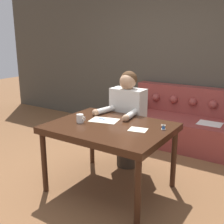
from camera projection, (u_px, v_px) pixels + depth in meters
name	position (u px, v px, depth m)	size (l,w,h in m)	color
ground_plane	(101.00, 184.00, 3.26)	(16.00, 16.00, 0.00)	brown
wall_back	(175.00, 58.00, 4.69)	(8.00, 0.06, 2.60)	#474238
dining_table	(110.00, 132.00, 2.98)	(1.26, 0.97, 0.75)	#381E11
couch	(188.00, 125.00, 4.38)	(1.96, 0.85, 0.88)	brown
person	(127.00, 119.00, 3.56)	(0.50, 0.59, 1.25)	#33281E
pattern_paper_main	(104.00, 120.00, 3.13)	(0.35, 0.28, 0.00)	beige
pattern_paper_offcut	(138.00, 130.00, 2.81)	(0.21, 0.18, 0.00)	beige
scissors	(104.00, 120.00, 3.15)	(0.24, 0.10, 0.01)	silver
mug	(80.00, 118.00, 3.05)	(0.11, 0.08, 0.09)	silver
thread_spool	(163.00, 127.00, 2.83)	(0.04, 0.04, 0.05)	#3366B2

